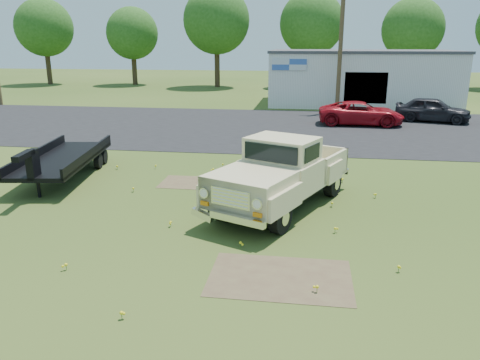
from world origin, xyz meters
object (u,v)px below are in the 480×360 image
(vintage_pickup_truck, at_px, (282,173))
(dark_sedan, at_px, (432,110))
(flatbed_trailer, at_px, (63,156))
(red_pickup, at_px, (361,113))

(vintage_pickup_truck, bearing_deg, dark_sedan, 88.02)
(vintage_pickup_truck, height_order, flatbed_trailer, vintage_pickup_truck)
(vintage_pickup_truck, height_order, red_pickup, vintage_pickup_truck)
(dark_sedan, bearing_deg, vintage_pickup_truck, 169.94)
(red_pickup, xyz_separation_m, dark_sedan, (4.49, 1.77, 0.07))
(flatbed_trailer, bearing_deg, dark_sedan, 34.06)
(red_pickup, relative_size, dark_sedan, 1.12)
(vintage_pickup_truck, distance_m, flatbed_trailer, 8.31)
(flatbed_trailer, xyz_separation_m, dark_sedan, (16.37, 14.89, -0.07))
(vintage_pickup_truck, height_order, dark_sedan, vintage_pickup_truck)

